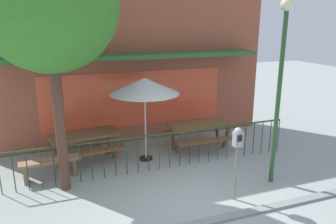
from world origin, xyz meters
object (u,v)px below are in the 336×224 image
object	(u,v)px
patio_umbrella	(145,86)
patio_bench	(50,165)
picnic_table_left	(85,139)
street_lamp	(281,69)
picnic_table_right	(200,129)
street_tree	(48,3)
parking_meter_near	(237,145)

from	to	relation	value
patio_umbrella	patio_bench	xyz separation A→B (m)	(-2.47, -0.28, -1.69)
picnic_table_left	street_lamp	distance (m)	5.25
patio_bench	street_lamp	bearing A→B (deg)	-21.95
patio_umbrella	patio_bench	world-z (taller)	patio_umbrella
picnic_table_right	street_tree	bearing A→B (deg)	-163.69
patio_umbrella	street_lamp	bearing A→B (deg)	-42.95
patio_bench	street_lamp	size ratio (longest dim) A/B	0.34
parking_meter_near	street_tree	bearing A→B (deg)	152.74
picnic_table_left	street_tree	size ratio (longest dim) A/B	0.36
street_lamp	street_tree	bearing A→B (deg)	164.11
patio_umbrella	parking_meter_near	world-z (taller)	patio_umbrella
street_tree	street_lamp	xyz separation A→B (m)	(4.60, -1.31, -1.32)
picnic_table_left	parking_meter_near	xyz separation A→B (m)	(2.73, -3.15, 0.64)
street_lamp	patio_bench	bearing A→B (deg)	158.05
street_lamp	parking_meter_near	bearing A→B (deg)	-161.58
parking_meter_near	patio_bench	bearing A→B (deg)	146.75
street_lamp	patio_umbrella	bearing A→B (deg)	137.05
picnic_table_right	patio_umbrella	size ratio (longest dim) A/B	0.80
picnic_table_right	parking_meter_near	size ratio (longest dim) A/B	1.11
patio_umbrella	street_lamp	world-z (taller)	street_lamp
patio_bench	street_lamp	xyz separation A→B (m)	(4.89, -1.97, 2.33)
parking_meter_near	street_lamp	bearing A→B (deg)	18.42
picnic_table_left	picnic_table_right	world-z (taller)	same
parking_meter_near	picnic_table_right	bearing A→B (deg)	79.38
patio_umbrella	street_tree	size ratio (longest dim) A/B	0.42
street_tree	street_lamp	distance (m)	4.96
parking_meter_near	picnic_table_left	bearing A→B (deg)	130.89
picnic_table_left	street_tree	world-z (taller)	street_tree
patio_umbrella	picnic_table_left	bearing A→B (deg)	162.91
picnic_table_left	picnic_table_right	distance (m)	3.27
patio_bench	parking_meter_near	size ratio (longest dim) A/B	0.88
picnic_table_right	street_lamp	size ratio (longest dim) A/B	0.44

